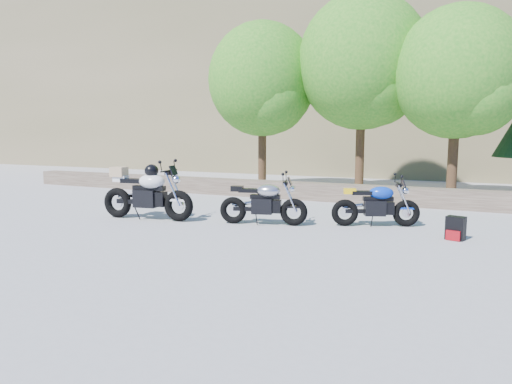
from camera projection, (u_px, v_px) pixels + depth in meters
ground at (223, 237)px, 8.46m from camera, size 90.00×90.00×0.00m
stone_wall at (315, 192)px, 13.36m from camera, size 22.00×0.55×0.50m
hillside at (460, 54)px, 31.38m from camera, size 80.00×30.00×15.00m
tree_decid_left at (264, 84)px, 15.43m from camera, size 3.67×3.67×5.62m
tree_decid_mid at (365, 67)px, 14.34m from camera, size 4.08×4.08×6.24m
tree_decid_right at (461, 77)px, 12.67m from camera, size 3.54×3.54×5.41m
silver_bike at (264, 203)px, 9.63m from camera, size 1.86×0.72×0.95m
white_bike at (147, 192)px, 10.22m from camera, size 2.26×0.71×1.25m
blue_bike at (376, 205)px, 9.45m from camera, size 1.74×0.86×0.92m
backpack at (455, 229)px, 8.25m from camera, size 0.36×0.33×0.43m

